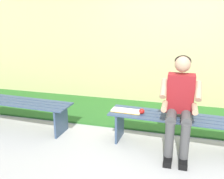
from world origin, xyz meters
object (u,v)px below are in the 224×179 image
object	(u,v)px
bench_far	(20,107)
apple	(142,111)
person_seated	(180,102)
bench_near	(175,124)
book_open	(126,111)

from	to	relation	value
bench_far	apple	xyz separation A→B (m)	(-1.92, 0.02, 0.14)
person_seated	apple	xyz separation A→B (m)	(0.48, -0.08, -0.20)
bench_near	bench_far	bearing A→B (deg)	0.00
bench_far	person_seated	bearing A→B (deg)	177.62
apple	bench_far	bearing A→B (deg)	-0.73
bench_far	person_seated	size ratio (longest dim) A/B	1.36
person_seated	book_open	xyz separation A→B (m)	(0.70, -0.10, -0.23)
bench_near	book_open	bearing A→B (deg)	-0.33
person_seated	book_open	size ratio (longest dim) A/B	2.97
bench_near	person_seated	xyz separation A→B (m)	(-0.04, 0.10, 0.34)
bench_near	bench_far	xyz separation A→B (m)	(2.36, 0.00, -0.00)
person_seated	book_open	world-z (taller)	person_seated
person_seated	bench_near	bearing A→B (deg)	-68.36
bench_near	person_seated	world-z (taller)	person_seated
person_seated	book_open	distance (m)	0.75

